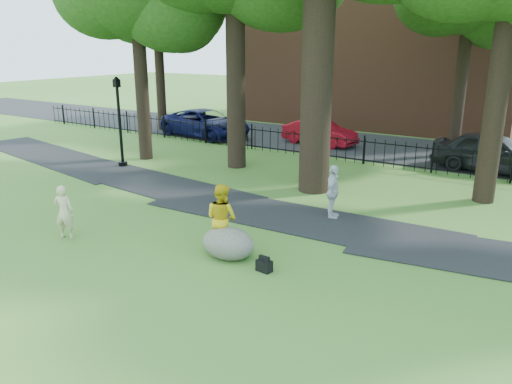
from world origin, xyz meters
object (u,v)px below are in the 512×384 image
Objects in this scene: red_sedan at (320,132)px; lamppost at (120,123)px; boulder at (228,241)px; man at (222,218)px; woman at (64,212)px.

lamppost is at bearing 156.81° from red_sedan.
red_sedan is at bearing 63.40° from lamppost.
man is at bearing 150.08° from boulder.
boulder is at bearing -156.78° from red_sedan.
man is at bearing 176.66° from woman.
boulder is 0.36× the size of lamppost.
man reaches higher than boulder.
woman is 0.84× the size of man.
woman is 0.38× the size of red_sedan.
boulder is (4.53, 1.43, -0.35)m from woman.
lamppost is 0.96× the size of red_sedan.
red_sedan reaches higher than boulder.
man is at bearing -26.29° from lamppost.
lamppost reaches higher than boulder.
boulder is 15.12m from red_sedan.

